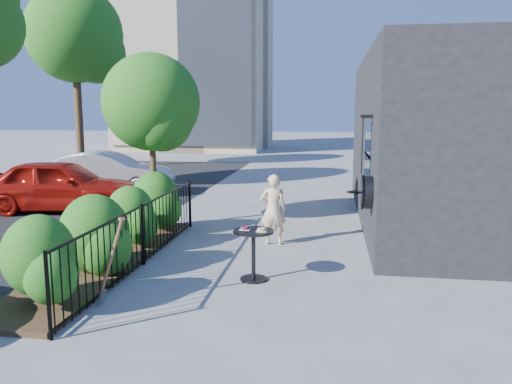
% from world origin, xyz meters
% --- Properties ---
extents(ground, '(120.00, 120.00, 0.00)m').
position_xyz_m(ground, '(0.00, 0.00, 0.00)').
color(ground, gray).
rests_on(ground, ground).
extents(shop_building, '(6.22, 9.00, 4.00)m').
position_xyz_m(shop_building, '(5.50, 4.50, 2.00)').
color(shop_building, black).
rests_on(shop_building, ground).
extents(fence, '(0.05, 6.05, 1.10)m').
position_xyz_m(fence, '(-1.50, 0.00, 0.56)').
color(fence, black).
rests_on(fence, ground).
extents(planting_bed, '(1.30, 6.00, 0.08)m').
position_xyz_m(planting_bed, '(-2.20, 0.00, 0.04)').
color(planting_bed, '#382616').
rests_on(planting_bed, ground).
extents(shrubs, '(1.10, 5.60, 1.24)m').
position_xyz_m(shrubs, '(-2.10, 0.10, 0.70)').
color(shrubs, '#145A15').
rests_on(shrubs, ground).
extents(patio_tree, '(2.20, 2.20, 3.94)m').
position_xyz_m(patio_tree, '(-2.24, 2.76, 2.76)').
color(patio_tree, '#3F2B19').
rests_on(patio_tree, ground).
extents(street_tree_far, '(4.40, 4.40, 8.28)m').
position_xyz_m(street_tree_far, '(-9.94, 13.96, 5.92)').
color(street_tree_far, '#3F2B19').
rests_on(street_tree_far, ground).
extents(cafe_table, '(0.65, 0.65, 0.88)m').
position_xyz_m(cafe_table, '(0.55, -0.52, 0.57)').
color(cafe_table, black).
rests_on(cafe_table, ground).
extents(woman, '(0.57, 0.42, 1.45)m').
position_xyz_m(woman, '(0.61, 1.72, 0.72)').
color(woman, beige).
rests_on(woman, ground).
extents(shovel, '(0.44, 0.17, 1.30)m').
position_xyz_m(shovel, '(-1.25, -1.89, 0.57)').
color(shovel, brown).
rests_on(shovel, ground).
extents(car_red, '(4.41, 2.29, 1.43)m').
position_xyz_m(car_red, '(-5.49, 4.29, 0.72)').
color(car_red, '#A3140D').
rests_on(car_red, ground).
extents(car_silver, '(4.33, 1.89, 1.39)m').
position_xyz_m(car_silver, '(-5.50, 7.21, 0.69)').
color(car_silver, '#ACACB1').
rests_on(car_silver, ground).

